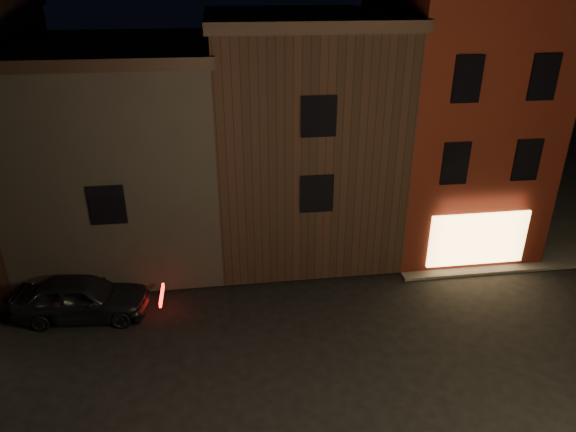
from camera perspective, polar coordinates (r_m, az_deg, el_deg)
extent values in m
plane|color=black|center=(15.63, 1.20, -18.42)|extent=(120.00, 120.00, 0.00)
cube|color=#2D2B28|center=(39.59, 26.13, 6.72)|extent=(30.00, 30.00, 0.12)
cube|color=#4F160E|center=(23.63, 17.26, 10.09)|extent=(6.00, 8.00, 10.00)
cube|color=#FFC772|center=(21.49, 20.35, -2.42)|extent=(4.00, 0.12, 2.20)
cube|color=black|center=(22.81, 0.83, 9.38)|extent=(7.00, 10.00, 9.00)
cube|color=black|center=(22.02, 0.91, 21.25)|extent=(7.30, 10.30, 0.40)
cube|color=black|center=(23.02, -17.46, 7.08)|extent=(7.50, 10.00, 8.00)
cube|color=black|center=(22.18, -18.90, 17.44)|extent=(7.80, 10.30, 0.40)
imported|color=black|center=(19.20, -21.87, -8.38)|extent=(4.59, 2.17, 1.52)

